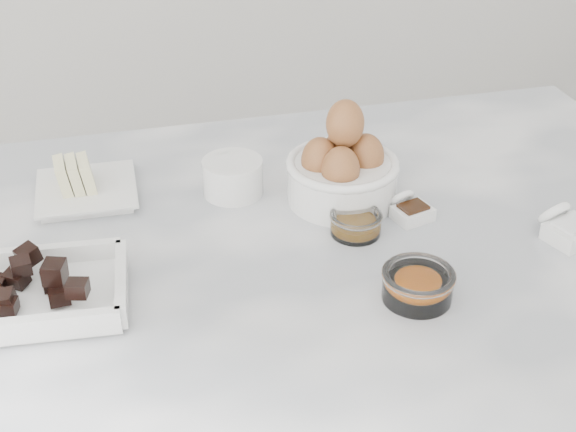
% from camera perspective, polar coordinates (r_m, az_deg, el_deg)
% --- Properties ---
extents(marble_slab, '(1.20, 0.80, 0.04)m').
position_cam_1_polar(marble_slab, '(0.98, -0.71, -4.02)').
color(marble_slab, silver).
rests_on(marble_slab, cabinet).
extents(chocolate_dish, '(0.20, 0.16, 0.05)m').
position_cam_1_polar(chocolate_dish, '(0.93, -17.17, -4.99)').
color(chocolate_dish, white).
rests_on(chocolate_dish, marble_slab).
extents(butter_plate, '(0.14, 0.14, 0.06)m').
position_cam_1_polar(butter_plate, '(1.12, -14.29, 2.17)').
color(butter_plate, white).
rests_on(butter_plate, marble_slab).
extents(sugar_ramekin, '(0.08, 0.08, 0.05)m').
position_cam_1_polar(sugar_ramekin, '(1.09, -3.95, 2.89)').
color(sugar_ramekin, white).
rests_on(sugar_ramekin, marble_slab).
extents(egg_bowl, '(0.15, 0.15, 0.14)m').
position_cam_1_polar(egg_bowl, '(1.07, 3.89, 3.37)').
color(egg_bowl, white).
rests_on(egg_bowl, marble_slab).
extents(honey_bowl, '(0.07, 0.07, 0.03)m').
position_cam_1_polar(honey_bowl, '(1.01, 4.84, -0.49)').
color(honey_bowl, white).
rests_on(honey_bowl, marble_slab).
extents(zest_bowl, '(0.08, 0.08, 0.04)m').
position_cam_1_polar(zest_bowl, '(0.91, 9.22, -4.78)').
color(zest_bowl, white).
rests_on(zest_bowl, marble_slab).
extents(vanilla_spoon, '(0.06, 0.07, 0.04)m').
position_cam_1_polar(vanilla_spoon, '(1.06, 8.67, 0.49)').
color(vanilla_spoon, white).
rests_on(vanilla_spoon, marble_slab).
extents(salt_spoon, '(0.07, 0.09, 0.05)m').
position_cam_1_polar(salt_spoon, '(1.06, 19.24, -0.74)').
color(salt_spoon, white).
rests_on(salt_spoon, marble_slab).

